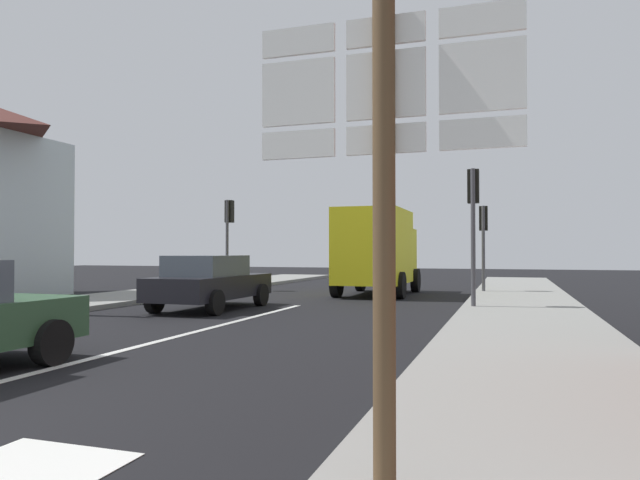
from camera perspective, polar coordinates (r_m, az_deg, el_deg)
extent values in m
plane|color=black|center=(15.05, -4.84, -7.15)|extent=(80.00, 80.00, 0.00)
cube|color=gray|center=(11.87, 19.81, -8.37)|extent=(3.08, 44.00, 0.14)
cube|color=gray|center=(16.90, -27.47, -6.13)|extent=(3.08, 44.00, 0.14)
cube|color=silver|center=(11.50, -12.77, -8.97)|extent=(0.16, 12.00, 0.01)
cube|color=silver|center=(26.35, -28.18, -3.67)|extent=(4.35, 1.20, 0.70)
cylinder|color=black|center=(8.93, -24.93, -9.15)|extent=(0.22, 0.64, 0.64)
cube|color=black|center=(16.11, -10.68, -4.53)|extent=(1.78, 4.21, 0.60)
cube|color=#47515B|center=(15.87, -11.11, -2.50)|extent=(1.57, 2.11, 0.55)
cylinder|color=black|center=(17.73, -11.01, -5.18)|extent=(0.23, 0.64, 0.64)
cylinder|color=black|center=(16.94, -5.84, -5.39)|extent=(0.23, 0.64, 0.64)
cylinder|color=black|center=(15.45, -16.00, -5.76)|extent=(0.23, 0.64, 0.64)
cylinder|color=black|center=(14.53, -10.28, -6.09)|extent=(0.23, 0.64, 0.64)
cube|color=yellow|center=(20.52, 5.34, -0.65)|extent=(2.22, 3.71, 2.60)
cube|color=yellow|center=(22.96, 6.70, -1.44)|extent=(2.10, 1.31, 2.00)
cube|color=#47515B|center=(23.02, 6.72, 0.55)|extent=(1.76, 0.11, 0.70)
cylinder|color=black|center=(23.18, 4.01, -3.92)|extent=(0.28, 0.90, 0.90)
cylinder|color=black|center=(22.75, 9.40, -3.96)|extent=(0.28, 0.90, 0.90)
cylinder|color=black|center=(19.90, 1.65, -4.38)|extent=(0.28, 0.90, 0.90)
cylinder|color=black|center=(19.40, 7.91, -4.46)|extent=(0.28, 0.90, 0.90)
cylinder|color=brown|center=(3.55, 6.34, -0.84)|extent=(0.14, 0.14, 3.20)
cube|color=white|center=(4.01, -2.17, 18.99)|extent=(0.50, 0.03, 0.18)
cube|color=black|center=(4.02, -2.07, 18.90)|extent=(0.43, 0.01, 0.13)
cube|color=white|center=(3.90, -2.17, 14.29)|extent=(0.50, 0.03, 0.42)
cube|color=black|center=(3.92, -2.07, 14.22)|extent=(0.43, 0.01, 0.32)
cube|color=white|center=(3.83, -2.18, 9.38)|extent=(0.50, 0.03, 0.18)
cube|color=black|center=(3.84, -2.08, 9.33)|extent=(0.43, 0.01, 0.13)
cube|color=white|center=(3.85, 6.45, 19.81)|extent=(0.50, 0.03, 0.18)
cube|color=black|center=(3.87, 6.51, 19.72)|extent=(0.43, 0.01, 0.13)
cube|color=white|center=(3.75, 6.47, 14.95)|extent=(0.50, 0.03, 0.42)
cube|color=black|center=(3.76, 6.53, 14.87)|extent=(0.43, 0.01, 0.32)
cube|color=white|center=(3.67, 6.48, 9.84)|extent=(0.50, 0.03, 0.18)
cube|color=black|center=(3.69, 6.54, 9.79)|extent=(0.43, 0.01, 0.13)
cube|color=white|center=(3.79, 15.65, 20.24)|extent=(0.50, 0.03, 0.18)
cube|color=black|center=(3.81, 15.66, 20.13)|extent=(0.43, 0.01, 0.13)
cube|color=white|center=(3.68, 15.68, 15.30)|extent=(0.50, 0.03, 0.42)
cube|color=black|center=(3.70, 15.69, 15.21)|extent=(0.43, 0.01, 0.32)
cube|color=white|center=(3.60, 15.71, 10.09)|extent=(0.50, 0.03, 0.18)
cube|color=black|center=(3.62, 15.72, 10.04)|extent=(0.43, 0.01, 0.13)
cylinder|color=#47474C|center=(21.88, 15.80, -0.98)|extent=(0.12, 0.12, 3.24)
cube|color=black|center=(22.11, 15.81, 2.06)|extent=(0.30, 0.28, 0.90)
sphere|color=#360303|center=(22.27, 15.82, 2.74)|extent=(0.18, 0.18, 0.18)
sphere|color=orange|center=(22.25, 15.82, 2.02)|extent=(0.18, 0.18, 0.18)
sphere|color=black|center=(22.24, 15.83, 1.30)|extent=(0.18, 0.18, 0.18)
cylinder|color=#47474C|center=(15.75, 14.86, 0.02)|extent=(0.12, 0.12, 3.77)
cube|color=black|center=(16.04, 14.87, 5.13)|extent=(0.30, 0.28, 0.90)
sphere|color=#360303|center=(16.21, 14.90, 6.03)|extent=(0.18, 0.18, 0.18)
sphere|color=orange|center=(16.18, 14.90, 5.04)|extent=(0.18, 0.18, 0.18)
sphere|color=black|center=(16.15, 14.91, 4.06)|extent=(0.18, 0.18, 0.18)
cylinder|color=#47474C|center=(23.49, -9.15, -0.52)|extent=(0.12, 0.12, 3.65)
cube|color=black|center=(23.72, -8.92, 2.80)|extent=(0.30, 0.28, 0.90)
sphere|color=#360303|center=(23.87, -8.76, 3.42)|extent=(0.18, 0.18, 0.18)
sphere|color=orange|center=(23.85, -8.76, 2.75)|extent=(0.18, 0.18, 0.18)
sphere|color=black|center=(23.83, -8.76, 2.08)|extent=(0.18, 0.18, 0.18)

